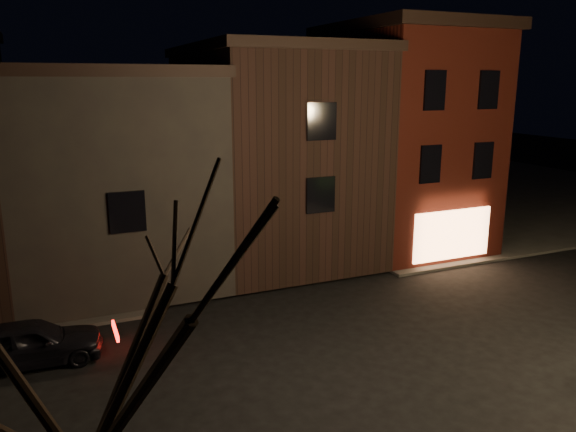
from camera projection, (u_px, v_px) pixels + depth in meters
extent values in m
plane|color=black|center=(355.00, 351.00, 17.03)|extent=(120.00, 120.00, 0.00)
cube|color=#2D2B28|center=(452.00, 188.00, 42.58)|extent=(30.00, 30.00, 0.12)
cube|color=#4A140D|center=(403.00, 141.00, 27.39)|extent=(6.00, 8.00, 10.00)
cube|color=black|center=(408.00, 29.00, 26.16)|extent=(6.50, 8.50, 0.50)
cube|color=#FFAE72|center=(452.00, 235.00, 24.65)|extent=(4.00, 0.12, 2.20)
cube|color=black|center=(272.00, 156.00, 25.89)|extent=(7.00, 10.00, 9.00)
cube|color=black|center=(271.00, 50.00, 24.79)|extent=(7.30, 10.30, 0.40)
cube|color=black|center=(109.00, 177.00, 23.21)|extent=(7.50, 10.00, 8.00)
cube|color=black|center=(101.00, 72.00, 22.22)|extent=(7.80, 10.30, 0.40)
imported|color=black|center=(31.00, 343.00, 16.12)|extent=(4.00, 1.75, 1.34)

